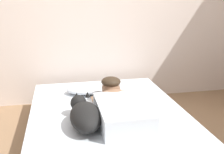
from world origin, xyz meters
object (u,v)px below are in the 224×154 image
at_px(person_lying, 119,106).
at_px(coffee_cup, 114,93).
at_px(pillow, 90,88).
at_px(dog, 85,115).
at_px(cell_phone, 135,113).
at_px(bed, 108,126).

relative_size(person_lying, coffee_cup, 7.36).
bearing_deg(person_lying, pillow, 105.34).
height_order(dog, cell_phone, dog).
bearing_deg(bed, coffee_cup, 69.50).
bearing_deg(person_lying, coffee_cup, 82.06).
bearing_deg(coffee_cup, person_lying, -97.94).
relative_size(person_lying, dog, 1.60).
bearing_deg(bed, person_lying, -59.58).
relative_size(pillow, cell_phone, 3.71).
distance_m(pillow, coffee_cup, 0.30).
bearing_deg(cell_phone, person_lying, -167.44).
xyz_separation_m(bed, pillow, (-0.11, 0.55, 0.22)).
bearing_deg(bed, cell_phone, -20.25).
xyz_separation_m(pillow, coffee_cup, (0.26, -0.15, -0.02)).
relative_size(person_lying, cell_phone, 6.57).
height_order(bed, pillow, pillow).
relative_size(bed, pillow, 3.82).
height_order(bed, person_lying, person_lying).
relative_size(bed, cell_phone, 14.20).
distance_m(dog, coffee_cup, 0.77).
bearing_deg(dog, cell_phone, 18.27).
xyz_separation_m(dog, cell_phone, (0.49, 0.16, -0.10)).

